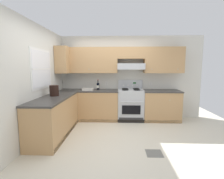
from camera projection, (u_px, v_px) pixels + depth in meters
ground_plane at (108, 136)px, 3.95m from camera, size 7.04×7.04×0.00m
floor_accent_tile at (154, 153)px, 3.13m from camera, size 0.30×0.30×0.01m
wall_back at (124, 71)px, 5.26m from camera, size 4.68×0.57×2.55m
wall_left at (43, 78)px, 4.06m from camera, size 0.47×4.00×2.55m
counter_back_run at (116, 105)px, 5.12m from camera, size 3.60×0.65×0.91m
counter_left_run at (55, 116)px, 3.93m from camera, size 0.63×1.91×0.91m
stove at (131, 104)px, 5.11m from camera, size 0.76×0.62×1.20m
wine_bottle at (98, 86)px, 5.18m from camera, size 0.08×0.08×0.31m
bowl at (88, 90)px, 4.99m from camera, size 0.31×0.21×0.06m
bucket at (54, 90)px, 4.02m from camera, size 0.22×0.22×0.25m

